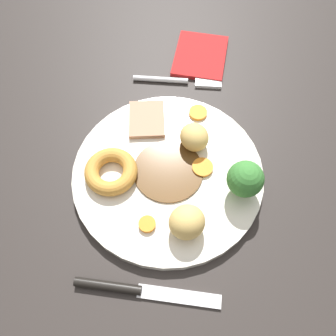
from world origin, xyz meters
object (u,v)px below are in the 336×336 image
(carrot_coin_front, at_px, (198,113))
(knife, at_px, (134,290))
(roast_potato_right, at_px, (187,222))
(carrot_coin_side, at_px, (203,167))
(meat_slice_main, at_px, (147,119))
(dinner_plate, at_px, (168,173))
(roast_potato_left, at_px, (194,137))
(folded_napkin, at_px, (200,56))
(broccoli_floret, at_px, (245,177))
(fork, at_px, (180,81))
(carrot_coin_back, at_px, (147,224))
(yorkshire_pudding, at_px, (111,171))

(carrot_coin_front, xyz_separation_m, knife, (0.27, -0.08, -0.01))
(roast_potato_right, bearing_deg, knife, -37.94)
(carrot_coin_side, bearing_deg, meat_slice_main, -133.01)
(carrot_coin_side, bearing_deg, dinner_plate, -81.89)
(roast_potato_left, relative_size, folded_napkin, 0.42)
(broccoli_floret, bearing_deg, fork, -156.01)
(fork, bearing_deg, carrot_coin_back, -96.02)
(roast_potato_left, bearing_deg, knife, -18.51)
(dinner_plate, relative_size, carrot_coin_front, 9.54)
(yorkshire_pudding, bearing_deg, knife, 16.33)
(roast_potato_right, distance_m, carrot_coin_side, 0.10)
(yorkshire_pudding, height_order, roast_potato_left, roast_potato_left)
(carrot_coin_front, bearing_deg, yorkshire_pudding, -46.88)
(carrot_coin_front, height_order, fork, carrot_coin_front)
(roast_potato_left, bearing_deg, meat_slice_main, -118.30)
(dinner_plate, height_order, carrot_coin_side, carrot_coin_side)
(carrot_coin_back, relative_size, knife, 0.12)
(carrot_coin_side, relative_size, fork, 0.20)
(carrot_coin_side, bearing_deg, folded_napkin, -179.42)
(dinner_plate, bearing_deg, broccoli_floret, 78.46)
(meat_slice_main, xyz_separation_m, fork, (-0.09, 0.05, -0.01))
(fork, xyz_separation_m, knife, (0.35, -0.05, 0.00))
(roast_potato_right, xyz_separation_m, carrot_coin_side, (-0.09, 0.02, -0.02))
(roast_potato_right, xyz_separation_m, folded_napkin, (-0.33, 0.02, -0.03))
(meat_slice_main, height_order, carrot_coin_back, meat_slice_main)
(roast_potato_right, distance_m, fork, 0.27)
(meat_slice_main, height_order, knife, meat_slice_main)
(dinner_plate, distance_m, fork, 0.18)
(broccoli_floret, bearing_deg, folded_napkin, -168.02)
(carrot_coin_back, bearing_deg, meat_slice_main, -175.60)
(yorkshire_pudding, distance_m, folded_napkin, 0.28)
(yorkshire_pudding, height_order, knife, yorkshire_pudding)
(carrot_coin_back, height_order, folded_napkin, carrot_coin_back)
(knife, xyz_separation_m, folded_napkin, (-0.41, 0.08, -0.00))
(dinner_plate, height_order, broccoli_floret, broccoli_floret)
(dinner_plate, relative_size, folded_napkin, 2.52)
(meat_slice_main, relative_size, carrot_coin_back, 2.94)
(roast_potato_left, bearing_deg, roast_potato_right, -3.59)
(meat_slice_main, distance_m, roast_potato_left, 0.08)
(carrot_coin_front, bearing_deg, dinner_plate, -22.16)
(carrot_coin_side, distance_m, knife, 0.19)
(roast_potato_left, relative_size, fork, 0.30)
(carrot_coin_back, relative_size, broccoli_floret, 0.39)
(broccoli_floret, distance_m, knife, 0.20)
(broccoli_floret, bearing_deg, roast_potato_left, -136.09)
(dinner_plate, relative_size, roast_potato_right, 5.82)
(carrot_coin_back, bearing_deg, fork, 172.11)
(roast_potato_left, height_order, carrot_coin_front, roast_potato_left)
(dinner_plate, xyz_separation_m, knife, (0.16, -0.03, -0.00))
(dinner_plate, distance_m, carrot_coin_side, 0.05)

